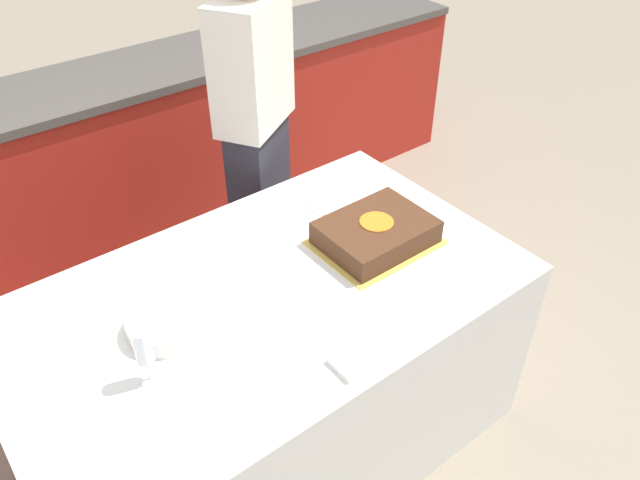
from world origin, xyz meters
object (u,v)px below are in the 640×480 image
cake (376,233)px  person_cutting_cake (257,140)px  plate_stack (166,324)px  wine_glass (143,349)px

cake → person_cutting_cake: (-0.00, 0.74, 0.04)m
plate_stack → cake: bearing=-4.8°
cake → wine_glass: wine_glass is taller
plate_stack → person_cutting_cake: 1.02m
wine_glass → person_cutting_cake: (0.89, 0.82, -0.04)m
cake → plate_stack: bearing=175.2°
cake → plate_stack: cake is taller
plate_stack → person_cutting_cake: person_cutting_cake is taller
cake → plate_stack: (-0.77, 0.06, -0.02)m
cake → person_cutting_cake: bearing=90.0°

